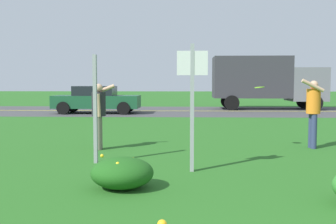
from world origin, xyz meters
name	(u,v)px	position (x,y,z in m)	size (l,w,h in m)	color
ground_plane	(220,137)	(0.00, 10.68, 0.00)	(120.00, 120.00, 0.00)	#26601E
highway_strip	(203,111)	(0.00, 21.36, 0.00)	(120.00, 8.12, 0.01)	#424244
highway_center_stripe	(203,111)	(0.00, 21.36, 0.01)	(120.00, 0.16, 0.00)	yellow
daylily_clump_front_right	(122,173)	(-2.06, 4.71, 0.25)	(0.98, 0.90, 0.50)	#1E5619
sign_post_near_path	(95,109)	(-2.90, 6.63, 1.10)	(0.07, 0.10, 2.21)	#93969B
sign_post_by_roadside	(192,94)	(-0.95, 5.94, 1.43)	(0.56, 0.10, 2.35)	#93969B
person_thrower_dark_shirt	(99,110)	(-3.18, 8.26, 0.97)	(0.55, 0.51, 1.62)	#232328
person_catcher_orange_shirt	(313,108)	(2.11, 8.66, 1.02)	(0.57, 0.51, 1.74)	orange
frisbee_lime	(260,87)	(0.74, 8.43, 1.53)	(0.24, 0.24, 0.06)	#8CD133
car_dark_green_center_left	(97,99)	(-5.76, 19.53, 0.74)	(4.50, 2.00, 1.45)	#194C2D
box_truck_gray	(266,80)	(3.90, 23.18, 1.80)	(6.70, 2.46, 3.20)	slate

